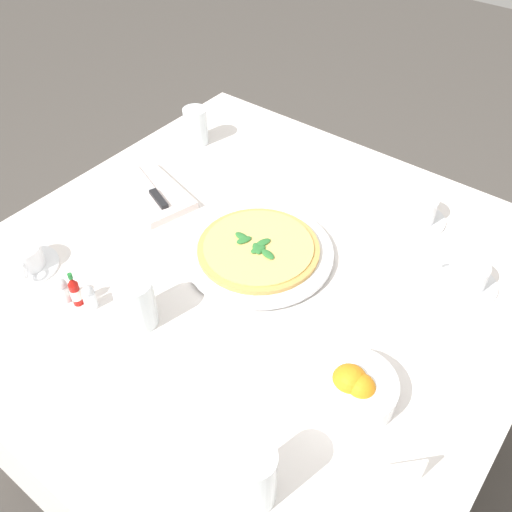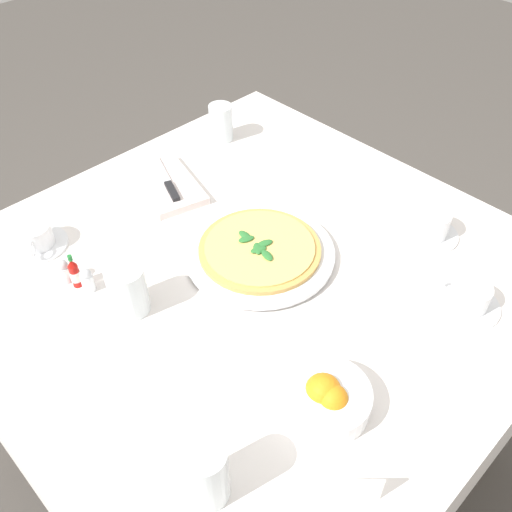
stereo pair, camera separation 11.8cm
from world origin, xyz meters
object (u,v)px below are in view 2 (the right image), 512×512
at_px(hot_sauce_bottle, 75,273).
at_px(coffee_cup_center_back, 36,237).
at_px(napkin_folded, 167,185).
at_px(water_glass_near_left, 221,124).
at_px(pizza_plate, 260,253).
at_px(water_glass_far_right, 128,292).
at_px(salt_shaker, 64,272).
at_px(dinner_knife, 166,180).
at_px(pizza, 260,248).
at_px(coffee_cup_back_corner, 431,225).
at_px(pepper_shaker, 87,281).
at_px(menu_card, 351,490).
at_px(water_glass_near_right, 206,475).
at_px(coffee_cup_far_left, 469,298).
at_px(citrus_bowl, 326,398).

bearing_deg(hot_sauce_bottle, coffee_cup_center_back, -0.10).
bearing_deg(napkin_folded, water_glass_near_left, -57.83).
xyz_separation_m(pizza_plate, water_glass_far_right, (0.07, 0.29, 0.04)).
distance_m(coffee_cup_center_back, salt_shaker, 0.14).
relative_size(water_glass_near_left, dinner_knife, 0.53).
bearing_deg(salt_shaker, pizza, -124.33).
relative_size(coffee_cup_back_corner, pepper_shaker, 2.31).
bearing_deg(menu_card, water_glass_near_right, 175.89).
distance_m(coffee_cup_far_left, dinner_knife, 0.75).
xyz_separation_m(coffee_cup_center_back, pepper_shaker, (-0.19, -0.01, -0.00)).
bearing_deg(water_glass_far_right, water_glass_near_left, -57.89).
bearing_deg(water_glass_near_right, water_glass_far_right, -18.94).
distance_m(dinner_knife, citrus_bowl, 0.70).
xyz_separation_m(pizza_plate, menu_card, (-0.47, 0.27, 0.02)).
distance_m(pizza_plate, hot_sauce_bottle, 0.39).
relative_size(pizza_plate, coffee_cup_center_back, 2.50).
distance_m(water_glass_far_right, pepper_shaker, 0.11).
bearing_deg(coffee_cup_far_left, pizza_plate, 26.47).
bearing_deg(pizza_plate, water_glass_far_right, 75.76).
distance_m(coffee_cup_back_corner, pepper_shaker, 0.75).
relative_size(coffee_cup_back_corner, hot_sauce_bottle, 1.57).
bearing_deg(coffee_cup_far_left, napkin_folded, 14.32).
distance_m(coffee_cup_far_left, citrus_bowl, 0.38).
height_order(pizza, water_glass_far_right, water_glass_far_right).
distance_m(water_glass_far_right, hot_sauce_bottle, 0.14).
height_order(water_glass_near_left, menu_card, water_glass_near_left).
relative_size(water_glass_near_left, salt_shaker, 1.79).
bearing_deg(pepper_shaker, coffee_cup_center_back, 2.86).
height_order(coffee_cup_back_corner, water_glass_far_right, water_glass_far_right).
height_order(pizza_plate, salt_shaker, salt_shaker).
height_order(pizza, coffee_cup_far_left, coffee_cup_far_left).
relative_size(pizza_plate, salt_shaker, 5.78).
height_order(napkin_folded, salt_shaker, salt_shaker).
bearing_deg(napkin_folded, pizza_plate, -166.51).
bearing_deg(salt_shaker, coffee_cup_back_corner, -124.17).
bearing_deg(citrus_bowl, salt_shaker, 15.51).
xyz_separation_m(napkin_folded, hot_sauce_bottle, (-0.13, 0.34, 0.02)).
bearing_deg(hot_sauce_bottle, pepper_shaker, -160.35).
bearing_deg(pizza_plate, menu_card, 149.70).
bearing_deg(coffee_cup_center_back, pizza, -138.43).
bearing_deg(water_glass_near_left, water_glass_near_right, 136.98).
xyz_separation_m(pizza, water_glass_near_left, (0.41, -0.26, 0.02)).
height_order(pizza_plate, pepper_shaker, pepper_shaker).
bearing_deg(citrus_bowl, coffee_cup_far_left, -97.51).
bearing_deg(coffee_cup_back_corner, pizza_plate, 56.00).
bearing_deg(pepper_shaker, water_glass_near_right, 168.46).
bearing_deg(water_glass_near_right, menu_card, -137.44).
height_order(coffee_cup_far_left, citrus_bowl, citrus_bowl).
xyz_separation_m(pizza, pepper_shaker, (0.17, 0.32, 0.00)).
distance_m(dinner_knife, pepper_shaker, 0.37).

